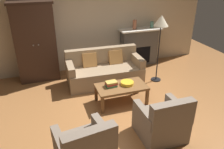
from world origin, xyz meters
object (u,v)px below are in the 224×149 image
(book_stack, at_px, (111,84))
(armchair_near_right, at_px, (162,122))
(fireplace, at_px, (139,46))
(couch, at_px, (104,71))
(coffee_table, at_px, (121,88))
(mantel_vase_terracotta, at_px, (135,25))
(armoire, at_px, (36,42))
(floor_lamp, at_px, (161,25))
(mantel_vase_jade, at_px, (152,25))
(fruit_bowl, at_px, (127,83))

(book_stack, relative_size, armchair_near_right, 0.29)
(fireplace, xyz_separation_m, couch, (-1.36, -0.85, -0.25))
(coffee_table, height_order, book_stack, book_stack)
(couch, xyz_separation_m, coffee_table, (0.07, -1.07, 0.05))
(mantel_vase_terracotta, bearing_deg, armoire, -178.76)
(floor_lamp, bearing_deg, book_stack, -155.34)
(mantel_vase_terracotta, height_order, floor_lamp, floor_lamp)
(mantel_vase_jade, bearing_deg, armoire, -178.97)
(coffee_table, bearing_deg, fruit_bowl, 7.84)
(fruit_bowl, distance_m, mantel_vase_jade, 2.54)
(coffee_table, relative_size, fruit_bowl, 3.80)
(mantel_vase_jade, height_order, floor_lamp, floor_lamp)
(fireplace, relative_size, armchair_near_right, 1.43)
(fireplace, xyz_separation_m, mantel_vase_jade, (0.38, -0.02, 0.64))
(book_stack, bearing_deg, coffee_table, -13.19)
(couch, distance_m, fruit_bowl, 1.08)
(book_stack, height_order, mantel_vase_terracotta, mantel_vase_terracotta)
(fireplace, bearing_deg, coffee_table, -123.86)
(coffee_table, height_order, mantel_vase_terracotta, mantel_vase_terracotta)
(armchair_near_right, bearing_deg, fruit_bowl, 95.72)
(book_stack, distance_m, mantel_vase_jade, 2.74)
(fireplace, relative_size, fruit_bowl, 4.36)
(fireplace, bearing_deg, couch, -147.97)
(mantel_vase_jade, bearing_deg, mantel_vase_terracotta, 180.00)
(mantel_vase_jade, bearing_deg, fruit_bowl, -129.00)
(mantel_vase_terracotta, distance_m, mantel_vase_jade, 0.56)
(armoire, relative_size, mantel_vase_terracotta, 7.62)
(fireplace, bearing_deg, book_stack, -128.83)
(fruit_bowl, bearing_deg, mantel_vase_terracotta, 62.86)
(armchair_near_right, distance_m, floor_lamp, 2.55)
(coffee_table, distance_m, fruit_bowl, 0.17)
(fruit_bowl, relative_size, armchair_near_right, 0.33)
(fruit_bowl, bearing_deg, couch, 101.33)
(floor_lamp, bearing_deg, armchair_near_right, -116.37)
(fireplace, relative_size, book_stack, 4.89)
(book_stack, bearing_deg, mantel_vase_jade, 44.50)
(fruit_bowl, height_order, mantel_vase_jade, mantel_vase_jade)
(fireplace, xyz_separation_m, mantel_vase_terracotta, (-0.18, -0.02, 0.69))
(couch, bearing_deg, armchair_near_right, -81.76)
(fruit_bowl, distance_m, mantel_vase_terracotta, 2.26)
(mantel_vase_terracotta, bearing_deg, floor_lamp, -81.65)
(floor_lamp, bearing_deg, fruit_bowl, -147.72)
(armchair_near_right, bearing_deg, book_stack, 110.12)
(floor_lamp, bearing_deg, couch, 166.04)
(armchair_near_right, bearing_deg, mantel_vase_terracotta, 75.36)
(book_stack, xyz_separation_m, mantel_vase_terracotta, (1.33, 1.85, 0.78))
(couch, xyz_separation_m, mantel_vase_terracotta, (1.18, 0.83, 0.94))
(fireplace, distance_m, mantel_vase_jade, 0.75)
(couch, height_order, armchair_near_right, armchair_near_right)
(fruit_bowl, xyz_separation_m, book_stack, (-0.36, 0.03, 0.02))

